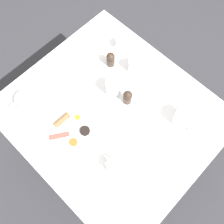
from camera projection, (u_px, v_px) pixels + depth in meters
ground_plane at (112, 146)px, 2.16m from camera, size 8.00×8.00×0.00m
table at (112, 117)px, 1.55m from camera, size 1.01×1.14×0.73m
breakfast_plate at (72, 129)px, 1.44m from camera, size 0.29×0.29×0.04m
teapot_near at (183, 118)px, 1.42m from camera, size 0.10×0.19×0.12m
teapot_far at (26, 102)px, 1.46m from camera, size 0.19×0.10×0.12m
teacup_with_saucer_left at (114, 166)px, 1.34m from camera, size 0.14×0.14×0.07m
water_glass_tall at (113, 88)px, 1.49m from camera, size 0.08×0.08×0.11m
water_glass_short at (135, 65)px, 1.55m from camera, size 0.08×0.08×0.09m
creamer_jug at (120, 43)px, 1.63m from camera, size 0.09×0.06×0.07m
pepper_grinder at (128, 97)px, 1.47m from camera, size 0.05×0.05×0.11m
salt_grinder at (111, 59)px, 1.56m from camera, size 0.05×0.05×0.11m
fork_by_plate at (95, 40)px, 1.68m from camera, size 0.17×0.01×0.00m
knife_by_plate at (75, 71)px, 1.59m from camera, size 0.17×0.17×0.00m
spoon_for_tea at (138, 135)px, 1.43m from camera, size 0.13×0.12×0.00m
fork_spare at (141, 189)px, 1.33m from camera, size 0.17×0.05×0.00m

